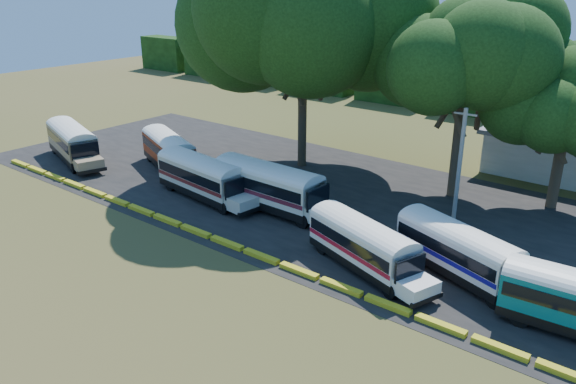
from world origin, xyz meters
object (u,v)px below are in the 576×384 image
Objects in this scene: bus_cream_west at (203,175)px; tree_west at (303,18)px; bus_beige at (73,140)px; bus_white_red at (364,243)px; bus_red at (169,149)px.

bus_cream_west is 0.55× the size of tree_west.
bus_white_red is at bearing 15.55° from bus_beige.
bus_beige is 1.07× the size of bus_red.
bus_cream_west is at bearing 20.91° from bus_beige.
bus_cream_west is at bearing 0.70° from bus_red.
bus_white_red is (33.06, -1.18, -0.25)m from bus_beige.
bus_cream_west is at bearing -168.70° from bus_white_red.
bus_beige is 0.57× the size of tree_west.
tree_west reaches higher than bus_cream_west.
tree_west reaches higher than bus_beige.
bus_cream_west is (7.68, -3.06, 0.02)m from bus_red.
bus_cream_west is 1.09× the size of bus_white_red.
bus_beige is 24.68m from tree_west.
bus_white_red is 0.51× the size of tree_west.
tree_west is (-14.96, 13.58, 11.54)m from bus_white_red.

